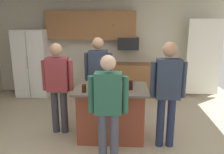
% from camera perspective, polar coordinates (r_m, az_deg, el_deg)
% --- Properties ---
extents(floor, '(7.04, 7.04, 0.00)m').
position_cam_1_polar(floor, '(4.31, -4.01, -15.04)').
color(floor, '#B7A88E').
rests_on(floor, ground).
extents(back_wall, '(6.40, 0.10, 2.60)m').
position_cam_1_polar(back_wall, '(6.59, -1.33, 7.32)').
color(back_wall, beige).
rests_on(back_wall, ground).
extents(french_door_window_panel, '(0.90, 0.06, 2.00)m').
position_cam_1_polar(french_door_window_panel, '(6.56, 21.78, 4.49)').
color(french_door_window_panel, white).
rests_on(french_door_window_panel, ground).
extents(cabinet_run_upper, '(2.40, 0.38, 0.75)m').
position_cam_1_polar(cabinet_run_upper, '(6.38, -5.17, 12.66)').
color(cabinet_run_upper, '#936038').
extents(cabinet_run_lower, '(1.80, 0.63, 0.90)m').
position_cam_1_polar(cabinet_run_lower, '(6.42, 3.86, -0.64)').
color(cabinet_run_lower, '#936038').
rests_on(cabinet_run_lower, ground).
extents(refrigerator, '(0.85, 0.76, 1.83)m').
position_cam_1_polar(refrigerator, '(6.69, -18.95, 3.31)').
color(refrigerator, white).
rests_on(refrigerator, ground).
extents(microwave_over_range, '(0.56, 0.40, 0.32)m').
position_cam_1_polar(microwave_over_range, '(6.26, 4.01, 8.29)').
color(microwave_over_range, black).
extents(kitchen_island, '(1.27, 0.86, 0.93)m').
position_cam_1_polar(kitchen_island, '(4.18, -0.21, -8.71)').
color(kitchen_island, brown).
rests_on(kitchen_island, ground).
extents(person_guest_by_door, '(0.57, 0.23, 1.76)m').
position_cam_1_polar(person_guest_by_door, '(3.79, 13.64, -2.68)').
color(person_guest_by_door, '#232D4C').
rests_on(person_guest_by_door, ground).
extents(person_elder_center, '(0.57, 0.23, 1.74)m').
position_cam_1_polar(person_elder_center, '(4.74, -3.40, 0.94)').
color(person_elder_center, '#232D4C').
rests_on(person_elder_center, ground).
extents(person_host_foreground, '(0.57, 0.22, 1.69)m').
position_cam_1_polar(person_host_foreground, '(4.28, -13.26, -1.38)').
color(person_host_foreground, '#383842').
rests_on(person_host_foreground, ground).
extents(person_guest_right, '(0.57, 0.22, 1.63)m').
position_cam_1_polar(person_guest_right, '(3.28, -0.94, -6.58)').
color(person_guest_right, '#4C5166').
rests_on(person_guest_right, ground).
extents(glass_short_whisky, '(0.07, 0.07, 0.13)m').
position_cam_1_polar(glass_short_whisky, '(3.79, -6.94, -2.82)').
color(glass_short_whisky, black).
rests_on(glass_short_whisky, kitchen_island).
extents(mug_blue_stoneware, '(0.13, 0.09, 0.09)m').
position_cam_1_polar(mug_blue_stoneware, '(4.10, 4.48, -1.69)').
color(mug_blue_stoneware, '#4C6B99').
rests_on(mug_blue_stoneware, kitchen_island).
extents(tumbler_amber, '(0.07, 0.07, 0.16)m').
position_cam_1_polar(tumbler_amber, '(3.90, 4.68, -2.04)').
color(tumbler_amber, black).
rests_on(tumbler_amber, kitchen_island).
extents(glass_stout_tall, '(0.07, 0.07, 0.17)m').
position_cam_1_polar(glass_stout_tall, '(4.23, -4.39, -0.65)').
color(glass_stout_tall, black).
rests_on(glass_stout_tall, kitchen_island).
extents(serving_tray, '(0.44, 0.30, 0.04)m').
position_cam_1_polar(serving_tray, '(4.05, 0.61, -2.22)').
color(serving_tray, '#B7B7BC').
rests_on(serving_tray, kitchen_island).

